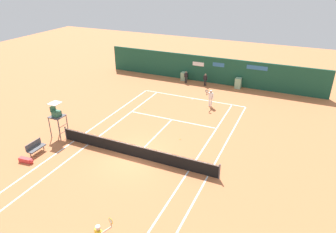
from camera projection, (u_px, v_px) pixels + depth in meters
The scene contains 11 objects.
ground_plane at pixel (139, 153), 21.97m from camera, with size 80.00×80.00×0.01m.
tennis_net at pixel (135, 151), 21.28m from camera, with size 12.10×0.10×1.07m.
sponsor_back_wall at pixel (210, 70), 34.79m from camera, with size 25.00×1.02×2.96m.
umpire_chair at pixel (57, 115), 23.32m from camera, with size 1.00×1.00×2.83m.
player_bench at pixel (35, 147), 21.72m from camera, with size 0.54×1.36×0.88m.
equipment_bag at pixel (27, 160), 20.82m from camera, with size 1.08×0.40×0.32m.
player_on_baseline at pixel (210, 97), 28.88m from camera, with size 0.66×0.66×1.83m.
ball_kid_left_post at pixel (186, 76), 34.92m from camera, with size 0.45×0.19×1.35m.
ball_kid_centre_post at pixel (205, 79), 34.07m from camera, with size 0.46×0.21×1.38m.
tennis_ball_near_service_line at pixel (145, 109), 28.72m from camera, with size 0.07×0.07×0.07m, color #CCE033.
tennis_ball_by_sideline at pixel (180, 139), 23.64m from camera, with size 0.07×0.07×0.07m, color #CCE033.
Camera 1 is at (9.54, -15.59, 11.89)m, focal length 33.08 mm.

